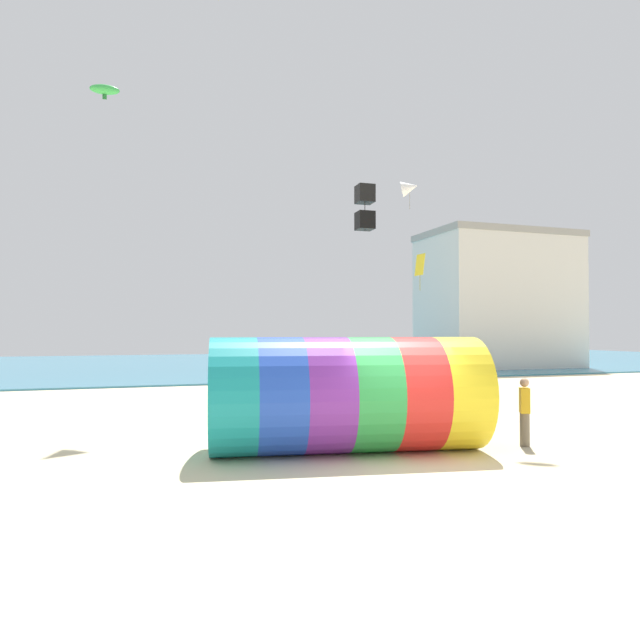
% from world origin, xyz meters
% --- Properties ---
extents(ground_plane, '(120.00, 120.00, 0.00)m').
position_xyz_m(ground_plane, '(0.00, 0.00, 0.00)').
color(ground_plane, beige).
extents(sea, '(120.00, 40.00, 0.10)m').
position_xyz_m(sea, '(0.00, 39.62, 0.05)').
color(sea, teal).
rests_on(sea, ground).
extents(giant_inflatable_tube, '(6.79, 3.73, 2.73)m').
position_xyz_m(giant_inflatable_tube, '(-0.89, 1.67, 1.36)').
color(giant_inflatable_tube, teal).
rests_on(giant_inflatable_tube, ground).
extents(kite_handler, '(0.37, 0.42, 1.70)m').
position_xyz_m(kite_handler, '(3.55, 0.90, 0.87)').
color(kite_handler, '#726651').
rests_on(kite_handler, ground).
extents(kite_green_parafoil, '(0.86, 0.43, 0.47)m').
position_xyz_m(kite_green_parafoil, '(-6.57, 6.66, 9.95)').
color(kite_green_parafoil, green).
extents(kite_yellow_diamond, '(0.24, 0.80, 1.93)m').
position_xyz_m(kite_yellow_diamond, '(8.59, 15.60, 6.35)').
color(kite_yellow_diamond, yellow).
extents(kite_black_box, '(0.57, 0.57, 1.58)m').
position_xyz_m(kite_black_box, '(1.53, 6.31, 6.97)').
color(kite_black_box, black).
extents(kite_white_delta, '(1.04, 1.00, 1.33)m').
position_xyz_m(kite_white_delta, '(5.43, 10.65, 8.99)').
color(kite_white_delta, white).
extents(promenade_building, '(11.58, 7.03, 10.62)m').
position_xyz_m(promenade_building, '(21.64, 27.03, 5.32)').
color(promenade_building, silver).
rests_on(promenade_building, ground).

